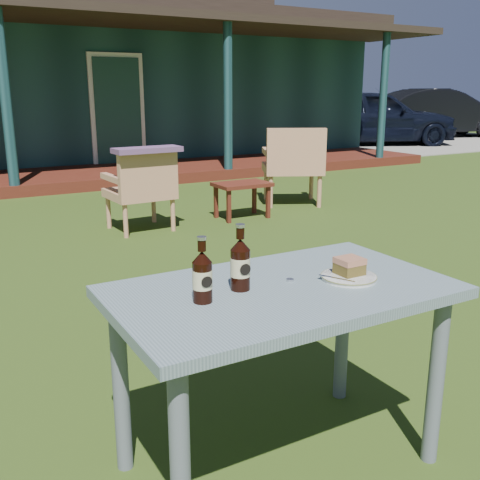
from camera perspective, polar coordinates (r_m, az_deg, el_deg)
ground at (r=3.60m, az=-10.38°, el=-7.99°), size 80.00×80.00×0.00m
gravel_strip at (r=16.46m, az=15.31°, el=9.65°), size 9.00×6.00×0.02m
car_near at (r=15.29m, az=13.25°, el=12.08°), size 4.55×3.26×1.44m
car_far at (r=18.49m, az=19.48°, el=12.07°), size 4.63×2.86×1.44m
cafe_table at (r=2.03m, az=4.23°, el=-7.43°), size 1.20×0.70×0.72m
plate at (r=2.09m, az=10.99°, el=-3.71°), size 0.20×0.20×0.01m
cake_slice at (r=2.10m, az=11.06°, el=-2.59°), size 0.09×0.09×0.06m
fork at (r=2.04m, az=9.79°, el=-3.88°), size 0.07×0.13×0.00m
cola_bottle_near at (r=1.93m, az=0.03°, el=-2.43°), size 0.07×0.07×0.23m
cola_bottle_far at (r=1.82m, az=-3.85°, el=-3.68°), size 0.07×0.07×0.22m
bottle_cap at (r=2.05m, az=5.11°, el=-4.06°), size 0.03×0.03×0.01m
armchair_left at (r=5.71m, az=-9.90°, el=5.36°), size 0.63×0.60×0.81m
armchair_right at (r=7.00m, az=5.46°, el=7.92°), size 0.93×0.91×0.96m
floral_throw at (r=5.51m, az=-9.40°, el=9.03°), size 0.67×0.28×0.05m
side_table at (r=6.25m, az=0.21°, el=5.32°), size 0.60×0.40×0.40m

